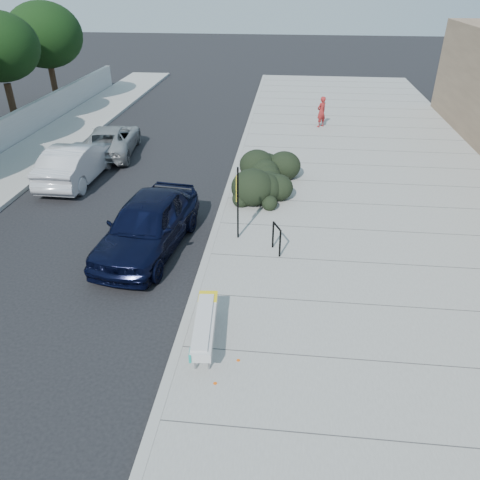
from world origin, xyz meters
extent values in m
plane|color=black|center=(0.00, 0.00, 0.00)|extent=(120.00, 120.00, 0.00)
cube|color=gray|center=(5.60, 5.00, 0.07)|extent=(11.20, 50.00, 0.15)
cube|color=#9E9E99|center=(0.00, 5.00, 0.08)|extent=(0.22, 50.00, 0.17)
cube|color=#9E9E99|center=(-8.00, 5.00, 0.08)|extent=(0.22, 50.00, 0.17)
cylinder|color=#332114|center=(-12.50, 14.00, 1.20)|extent=(0.36, 0.36, 2.40)
cylinder|color=#332114|center=(-12.50, 19.00, 1.20)|extent=(0.36, 0.36, 2.40)
ellipsoid|color=black|center=(-12.50, 19.00, 4.20)|extent=(4.40, 4.40, 3.74)
cylinder|color=gray|center=(0.52, -2.63, 0.36)|extent=(0.05, 0.05, 0.41)
cylinder|color=gray|center=(0.81, -2.61, 0.36)|extent=(0.05, 0.05, 0.41)
cylinder|color=gray|center=(0.39, -0.99, 0.36)|extent=(0.05, 0.05, 0.41)
cylinder|color=gray|center=(0.68, -0.96, 0.36)|extent=(0.05, 0.05, 0.41)
cylinder|color=gray|center=(0.46, -1.81, 0.53)|extent=(0.17, 1.65, 0.04)
cylinder|color=gray|center=(0.74, -1.78, 0.53)|extent=(0.17, 1.65, 0.04)
cube|color=#B2B2B2|center=(0.60, -1.80, 0.68)|extent=(0.61, 2.19, 0.23)
cube|color=yellow|center=(0.53, -0.94, 0.80)|extent=(0.48, 0.47, 0.02)
cube|color=teal|center=(0.48, -2.79, 0.68)|extent=(0.07, 0.25, 0.20)
cylinder|color=black|center=(2.15, 2.08, 0.58)|extent=(0.06, 0.06, 0.86)
cylinder|color=black|center=(1.92, 2.59, 0.58)|extent=(0.06, 0.06, 0.86)
cylinder|color=black|center=(2.03, 2.34, 1.01)|extent=(0.28, 0.53, 0.06)
cube|color=black|center=(0.80, 3.09, 1.33)|extent=(0.06, 0.06, 2.35)
cube|color=yellow|center=(0.76, 3.09, 2.00)|extent=(0.05, 0.27, 0.38)
cube|color=yellow|center=(0.76, 3.09, 1.58)|extent=(0.05, 0.25, 0.29)
ellipsoid|color=black|center=(1.50, 7.00, 0.85)|extent=(2.26, 3.91, 1.40)
imported|color=black|center=(-1.86, 2.34, 0.85)|extent=(2.62, 5.19, 1.70)
imported|color=silver|center=(-6.25, 7.44, 0.77)|extent=(1.68, 4.69, 1.54)
imported|color=#949799|center=(-6.00, 10.70, 0.66)|extent=(2.78, 4.99, 1.32)
imported|color=maroon|center=(3.91, 15.69, 0.96)|extent=(0.69, 0.68, 1.61)
camera|label=1|loc=(2.23, -9.73, 7.46)|focal=35.00mm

